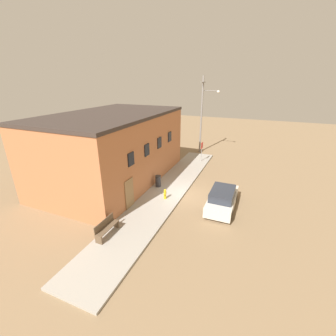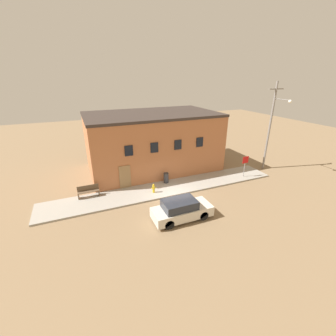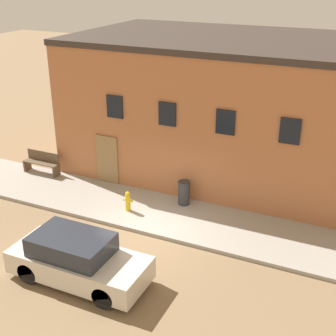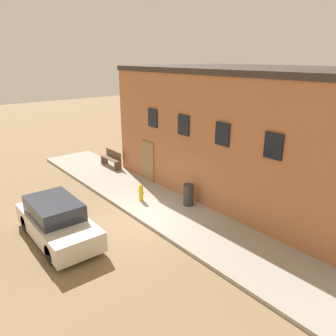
{
  "view_description": "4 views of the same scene",
  "coord_description": "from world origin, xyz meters",
  "px_view_note": "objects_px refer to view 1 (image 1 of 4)",
  "views": [
    {
      "loc": [
        -14.8,
        -4.77,
        8.4
      ],
      "look_at": [
        0.19,
        1.46,
        2.0
      ],
      "focal_mm": 24.0,
      "sensor_mm": 36.0,
      "label": 1
    },
    {
      "loc": [
        -6.66,
        -14.87,
        9.28
      ],
      "look_at": [
        0.19,
        1.46,
        2.0
      ],
      "focal_mm": 24.0,
      "sensor_mm": 36.0,
      "label": 2
    },
    {
      "loc": [
        6.56,
        -12.24,
        8.7
      ],
      "look_at": [
        0.19,
        1.46,
        2.0
      ],
      "focal_mm": 50.0,
      "sensor_mm": 36.0,
      "label": 3
    },
    {
      "loc": [
        10.05,
        -6.48,
        6.31
      ],
      "look_at": [
        0.19,
        1.46,
        2.0
      ],
      "focal_mm": 35.0,
      "sensor_mm": 36.0,
      "label": 4
    }
  ],
  "objects_px": {
    "fire_hydrant": "(165,194)",
    "trash_bin": "(158,181)",
    "stop_sign": "(202,148)",
    "bench": "(107,228)",
    "utility_pole": "(203,112)",
    "parked_car": "(222,199)"
  },
  "relations": [
    {
      "from": "stop_sign",
      "to": "utility_pole",
      "type": "xyz_separation_m",
      "value": [
        3.6,
        0.99,
        3.26
      ]
    },
    {
      "from": "trash_bin",
      "to": "parked_car",
      "type": "xyz_separation_m",
      "value": [
        -1.08,
        -5.43,
        0.08
      ]
    },
    {
      "from": "fire_hydrant",
      "to": "stop_sign",
      "type": "distance_m",
      "value": 9.25
    },
    {
      "from": "bench",
      "to": "trash_bin",
      "type": "distance_m",
      "value": 6.8
    },
    {
      "from": "stop_sign",
      "to": "bench",
      "type": "bearing_deg",
      "value": 173.02
    },
    {
      "from": "fire_hydrant",
      "to": "parked_car",
      "type": "distance_m",
      "value": 4.13
    },
    {
      "from": "fire_hydrant",
      "to": "trash_bin",
      "type": "bearing_deg",
      "value": 38.5
    },
    {
      "from": "fire_hydrant",
      "to": "trash_bin",
      "type": "relative_size",
      "value": 0.82
    },
    {
      "from": "stop_sign",
      "to": "bench",
      "type": "xyz_separation_m",
      "value": [
        -14.29,
        1.75,
        -0.97
      ]
    },
    {
      "from": "utility_pole",
      "to": "parked_car",
      "type": "distance_m",
      "value": 13.7
    },
    {
      "from": "stop_sign",
      "to": "bench",
      "type": "height_order",
      "value": "stop_sign"
    },
    {
      "from": "stop_sign",
      "to": "parked_car",
      "type": "distance_m",
      "value": 9.4
    },
    {
      "from": "bench",
      "to": "parked_car",
      "type": "distance_m",
      "value": 7.92
    },
    {
      "from": "utility_pole",
      "to": "parked_car",
      "type": "relative_size",
      "value": 2.12
    },
    {
      "from": "fire_hydrant",
      "to": "stop_sign",
      "type": "relative_size",
      "value": 0.38
    },
    {
      "from": "parked_car",
      "to": "trash_bin",
      "type": "bearing_deg",
      "value": 78.7
    },
    {
      "from": "fire_hydrant",
      "to": "bench",
      "type": "distance_m",
      "value": 5.3
    },
    {
      "from": "utility_pole",
      "to": "parked_car",
      "type": "xyz_separation_m",
      "value": [
        -12.18,
        -4.73,
        -4.15
      ]
    },
    {
      "from": "parked_car",
      "to": "fire_hydrant",
      "type": "bearing_deg",
      "value": 98.52
    },
    {
      "from": "stop_sign",
      "to": "trash_bin",
      "type": "relative_size",
      "value": 2.18
    },
    {
      "from": "fire_hydrant",
      "to": "parked_car",
      "type": "relative_size",
      "value": 0.19
    },
    {
      "from": "fire_hydrant",
      "to": "trash_bin",
      "type": "distance_m",
      "value": 2.17
    }
  ]
}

